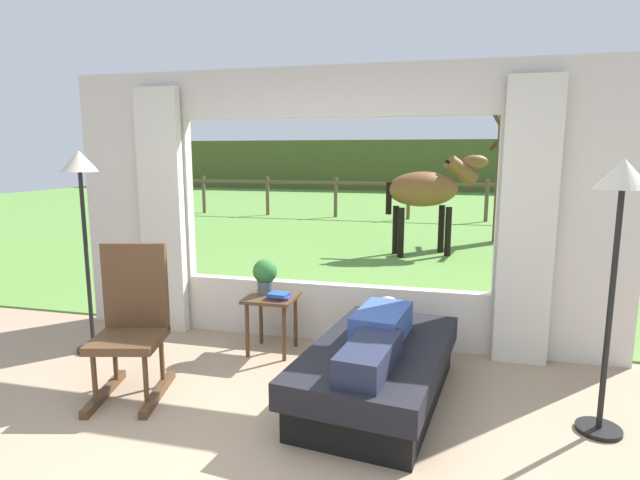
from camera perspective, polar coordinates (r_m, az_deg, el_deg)
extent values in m
cube|color=beige|center=(5.58, -19.41, 3.90)|extent=(1.15, 0.12, 2.55)
cube|color=beige|center=(4.76, 25.90, 2.57)|extent=(1.15, 0.12, 2.55)
cube|color=beige|center=(4.98, 1.31, -7.95)|extent=(2.90, 0.12, 0.55)
cube|color=beige|center=(4.78, 1.41, 16.18)|extent=(2.90, 0.12, 0.45)
cube|color=beige|center=(5.29, -17.17, 2.92)|extent=(0.44, 0.10, 2.40)
cube|color=beige|center=(4.57, 22.07, 1.64)|extent=(0.44, 0.10, 2.40)
cube|color=#568438|center=(15.67, 10.23, 3.00)|extent=(36.00, 21.68, 0.02)
cube|color=#495628|center=(25.40, 11.91, 8.13)|extent=(36.00, 2.00, 2.40)
cube|color=black|center=(3.90, 6.48, -15.64)|extent=(1.03, 1.66, 0.24)
cube|color=black|center=(3.81, 6.54, -12.78)|extent=(1.12, 1.80, 0.18)
cube|color=#334C8C|center=(3.88, 6.90, -9.23)|extent=(0.42, 0.64, 0.22)
cube|color=#1E2338|center=(3.34, 5.55, -12.79)|extent=(0.37, 0.71, 0.18)
sphere|color=tan|center=(4.25, 7.57, -7.57)|extent=(0.20, 0.20, 0.20)
cube|color=#4C331E|center=(4.04, -20.60, -10.40)|extent=(0.58, 0.58, 0.06)
cube|color=#4C331E|center=(4.13, -19.84, -4.98)|extent=(0.48, 0.17, 0.68)
cube|color=#4C331E|center=(4.26, -22.86, -15.40)|extent=(0.22, 0.67, 0.06)
cube|color=#4C331E|center=(4.13, -17.55, -15.93)|extent=(0.22, 0.67, 0.06)
cylinder|color=#4C331E|center=(4.02, -23.82, -13.81)|extent=(0.04, 0.04, 0.38)
cylinder|color=#4C331E|center=(3.89, -18.83, -14.28)|extent=(0.04, 0.04, 0.38)
cylinder|color=#4C331E|center=(4.33, -21.85, -12.00)|extent=(0.04, 0.04, 0.38)
cylinder|color=#4C331E|center=(4.21, -17.20, -12.36)|extent=(0.04, 0.04, 0.38)
cube|color=#4C331E|center=(4.62, -5.41, -6.41)|extent=(0.44, 0.44, 0.03)
cylinder|color=#4C331E|center=(4.61, -8.10, -9.91)|extent=(0.04, 0.04, 0.49)
cylinder|color=#4C331E|center=(4.50, -4.02, -10.34)|extent=(0.04, 0.04, 0.49)
cylinder|color=#4C331E|center=(4.91, -6.59, -8.65)|extent=(0.04, 0.04, 0.49)
cylinder|color=#4C331E|center=(4.80, -2.74, -9.01)|extent=(0.04, 0.04, 0.49)
cylinder|color=#4C5156|center=(4.69, -6.11, -5.26)|extent=(0.14, 0.14, 0.12)
sphere|color=#2D6B2D|center=(4.65, -6.14, -3.47)|extent=(0.22, 0.22, 0.22)
cube|color=#59336B|center=(4.54, -4.54, -6.36)|extent=(0.20, 0.12, 0.02)
cube|color=#23478C|center=(4.52, -4.61, -6.07)|extent=(0.19, 0.16, 0.03)
cylinder|color=black|center=(5.21, -23.88, -11.01)|extent=(0.28, 0.28, 0.03)
cylinder|color=black|center=(5.00, -24.50, -2.41)|extent=(0.04, 0.04, 1.62)
cone|color=beige|center=(4.91, -25.23, 7.95)|extent=(0.32, 0.32, 0.18)
cylinder|color=black|center=(3.97, 28.58, -17.99)|extent=(0.28, 0.28, 0.03)
cylinder|color=black|center=(3.70, 29.54, -7.28)|extent=(0.04, 0.04, 1.57)
cone|color=beige|center=(3.56, 30.71, 6.35)|extent=(0.32, 0.32, 0.18)
ellipsoid|color=brown|center=(9.02, 11.38, 5.57)|extent=(1.36, 0.98, 0.60)
cylinder|color=brown|center=(9.25, 15.46, 7.45)|extent=(0.65, 0.47, 0.53)
ellipsoid|color=brown|center=(9.34, 16.87, 8.32)|extent=(0.52, 0.37, 0.24)
cube|color=black|center=(9.21, 15.01, 7.64)|extent=(0.43, 0.24, 0.32)
cylinder|color=black|center=(8.85, 7.67, 4.63)|extent=(0.13, 0.13, 0.55)
cylinder|color=black|center=(9.39, 13.34, 1.20)|extent=(0.11, 0.11, 0.85)
cylinder|color=black|center=(9.09, 14.06, 0.91)|extent=(0.11, 0.11, 0.85)
cylinder|color=black|center=(9.12, 8.41, 1.12)|extent=(0.11, 0.11, 0.85)
cylinder|color=black|center=(8.81, 8.99, 0.81)|extent=(0.11, 0.11, 0.85)
cylinder|color=#4C3823|center=(10.77, 19.80, 6.72)|extent=(0.32, 0.32, 2.63)
cylinder|color=#47331E|center=(10.89, 22.39, 10.18)|extent=(0.28, 1.18, 0.75)
cylinder|color=#47331E|center=(11.15, 20.38, 11.53)|extent=(0.78, 0.28, 0.89)
cylinder|color=#47331E|center=(10.48, 18.09, 14.63)|extent=(0.67, 0.88, 1.16)
cylinder|color=brown|center=(16.61, -18.99, 4.94)|extent=(0.10, 0.10, 1.10)
cylinder|color=brown|center=(15.61, -12.80, 4.96)|extent=(0.10, 0.10, 1.10)
cylinder|color=brown|center=(14.81, -5.86, 4.91)|extent=(0.10, 0.10, 1.10)
cylinder|color=brown|center=(14.25, 1.75, 4.77)|extent=(0.10, 0.10, 1.10)
cylinder|color=brown|center=(13.96, 9.82, 4.53)|extent=(0.10, 0.10, 1.10)
cylinder|color=brown|center=(13.95, 18.05, 4.20)|extent=(0.10, 0.10, 1.10)
cylinder|color=brown|center=(14.23, 26.12, 3.78)|extent=(0.10, 0.10, 1.10)
cube|color=brown|center=(13.93, 9.87, 6.17)|extent=(16.00, 0.06, 0.08)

